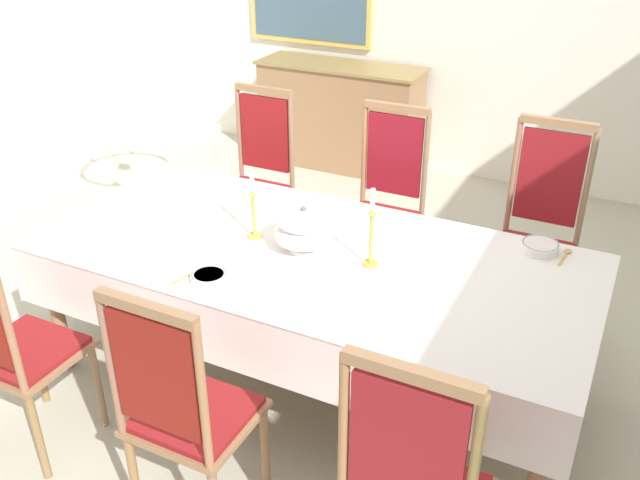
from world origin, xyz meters
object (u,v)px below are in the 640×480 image
object	(u,v)px
spoon_secondary	(567,253)
sideboard	(340,116)
dining_table	(310,264)
candlestick_east	(371,235)
spoon_primary	(193,272)
chair_south_a	(11,345)
chair_north_b	(385,202)
bowl_near_right	(540,246)
chair_north_a	(257,177)
soup_tureen	(304,229)
bowl_near_left	(209,277)
chair_south_b	(184,409)
chair_north_c	(538,230)
candlestick_west	(253,212)

from	to	relation	value
spoon_secondary	sideboard	world-z (taller)	sideboard
dining_table	candlestick_east	bearing A→B (deg)	0.00
spoon_primary	spoon_secondary	bearing A→B (deg)	44.95
chair_south_a	chair_north_b	xyz separation A→B (m)	(0.89, 2.00, 0.02)
dining_table	spoon_secondary	xyz separation A→B (m)	(1.09, 0.51, 0.08)
chair_south_a	sideboard	size ratio (longest dim) A/B	0.76
bowl_near_right	spoon_secondary	size ratio (longest dim) A/B	0.98
chair_north_b	spoon_secondary	bearing A→B (deg)	155.75
candlestick_east	chair_north_a	bearing A→B (deg)	140.45
soup_tureen	bowl_near_right	distance (m)	1.12
chair_north_b	bowl_near_left	bearing A→B (deg)	80.05
soup_tureen	chair_south_b	bearing A→B (deg)	-88.86
dining_table	bowl_near_left	xyz separation A→B (m)	(-0.27, -0.44, 0.09)
spoon_primary	soup_tureen	bearing A→B (deg)	63.63
chair_south_b	sideboard	world-z (taller)	chair_south_b
chair_north_c	candlestick_west	size ratio (longest dim) A/B	3.45
dining_table	spoon_primary	distance (m)	0.56
candlestick_west	bowl_near_right	bearing A→B (deg)	20.63
chair_south_b	spoon_primary	world-z (taller)	chair_south_b
candlestick_west	spoon_primary	size ratio (longest dim) A/B	1.98
dining_table	chair_north_c	world-z (taller)	chair_north_c
chair_south_b	bowl_near_left	world-z (taller)	chair_south_b
chair_south_b	sideboard	distance (m)	3.92
chair_south_a	spoon_secondary	size ratio (longest dim) A/B	6.20
chair_south_b	candlestick_west	xyz separation A→B (m)	(-0.29, 1.00, 0.32)
soup_tureen	sideboard	size ratio (longest dim) A/B	0.19
chair_south_b	bowl_near_right	xyz separation A→B (m)	(0.98, 1.48, 0.20)
bowl_near_right	bowl_near_left	bearing A→B (deg)	-143.29
candlestick_east	bowl_near_left	size ratio (longest dim) A/B	2.38
dining_table	chair_south_b	size ratio (longest dim) A/B	2.35
chair_north_b	bowl_near_right	world-z (taller)	chair_north_b
chair_south_b	spoon_primary	bearing A→B (deg)	121.45
bowl_near_left	bowl_near_right	xyz separation A→B (m)	(1.24, 0.92, 0.00)
chair_north_c	candlestick_east	world-z (taller)	chair_north_c
dining_table	chair_south_b	bearing A→B (deg)	-90.82
soup_tureen	spoon_secondary	xyz separation A→B (m)	(1.12, 0.51, -0.10)
chair_south_b	bowl_near_right	world-z (taller)	chair_south_b
spoon_secondary	dining_table	bearing A→B (deg)	-148.90
chair_south_b	chair_north_b	size ratio (longest dim) A/B	0.96
chair_south_a	soup_tureen	size ratio (longest dim) A/B	3.92
chair_north_b	candlestick_west	size ratio (longest dim) A/B	3.33
bowl_near_right	chair_north_b	bearing A→B (deg)	151.98
candlestick_west	bowl_near_left	xyz separation A→B (m)	(0.04, -0.44, -0.12)
dining_table	chair_north_c	bearing A→B (deg)	48.65
spoon_secondary	chair_north_b	bearing A→B (deg)	161.92
candlestick_east	bowl_near_left	world-z (taller)	candlestick_east
candlestick_east	spoon_secondary	size ratio (longest dim) A/B	2.13
spoon_primary	chair_north_c	bearing A→B (deg)	61.20
candlestick_west	sideboard	bearing A→B (deg)	106.63
spoon_primary	spoon_secondary	distance (m)	1.73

